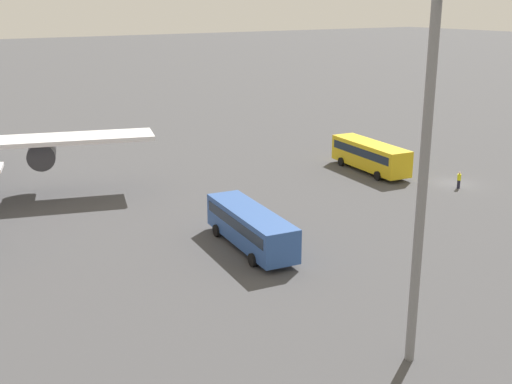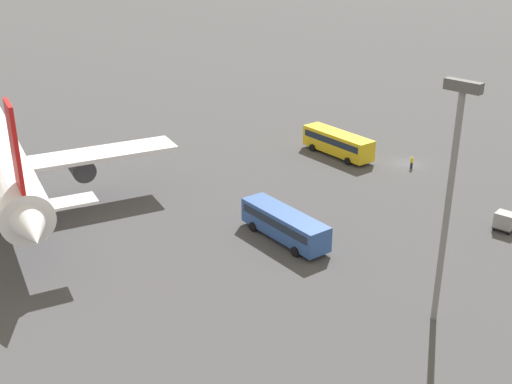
{
  "view_description": "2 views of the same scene",
  "coord_description": "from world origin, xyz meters",
  "px_view_note": "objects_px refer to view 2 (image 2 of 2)",
  "views": [
    {
      "loc": [
        -43.51,
        52.9,
        18.61
      ],
      "look_at": [
        -1.98,
        26.21,
        3.81
      ],
      "focal_mm": 45.0,
      "sensor_mm": 36.0,
      "label": 1
    },
    {
      "loc": [
        -44.09,
        70.96,
        30.37
      ],
      "look_at": [
        2.32,
        26.02,
        2.86
      ],
      "focal_mm": 45.0,
      "sensor_mm": 36.0,
      "label": 2
    }
  ],
  "objects_px": {
    "shuttle_bus_near": "(338,142)",
    "shuttle_bus_far": "(285,223)",
    "airplane": "(2,160)",
    "worker_person": "(412,162)",
    "cargo_cart_grey": "(505,221)"
  },
  "relations": [
    {
      "from": "shuttle_bus_near",
      "to": "shuttle_bus_far",
      "type": "bearing_deg",
      "value": 124.18
    },
    {
      "from": "airplane",
      "to": "worker_person",
      "type": "distance_m",
      "value": 50.43
    },
    {
      "from": "worker_person",
      "to": "airplane",
      "type": "bearing_deg",
      "value": 61.7
    },
    {
      "from": "worker_person",
      "to": "cargo_cart_grey",
      "type": "xyz_separation_m",
      "value": [
        -17.17,
        8.79,
        0.32
      ]
    },
    {
      "from": "worker_person",
      "to": "cargo_cart_grey",
      "type": "height_order",
      "value": "cargo_cart_grey"
    },
    {
      "from": "cargo_cart_grey",
      "to": "worker_person",
      "type": "bearing_deg",
      "value": -27.1
    },
    {
      "from": "worker_person",
      "to": "shuttle_bus_near",
      "type": "bearing_deg",
      "value": 16.84
    },
    {
      "from": "airplane",
      "to": "shuttle_bus_far",
      "type": "height_order",
      "value": "airplane"
    },
    {
      "from": "shuttle_bus_near",
      "to": "cargo_cart_grey",
      "type": "relative_size",
      "value": 5.37
    },
    {
      "from": "shuttle_bus_far",
      "to": "cargo_cart_grey",
      "type": "bearing_deg",
      "value": -122.3
    },
    {
      "from": "shuttle_bus_near",
      "to": "cargo_cart_grey",
      "type": "xyz_separation_m",
      "value": [
        -27.26,
        5.74,
        -0.77
      ]
    },
    {
      "from": "airplane",
      "to": "cargo_cart_grey",
      "type": "relative_size",
      "value": 20.34
    },
    {
      "from": "shuttle_bus_near",
      "to": "airplane",
      "type": "bearing_deg",
      "value": 78.14
    },
    {
      "from": "airplane",
      "to": "shuttle_bus_near",
      "type": "distance_m",
      "value": 43.53
    },
    {
      "from": "shuttle_bus_near",
      "to": "shuttle_bus_far",
      "type": "distance_m",
      "value": 26.87
    }
  ]
}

